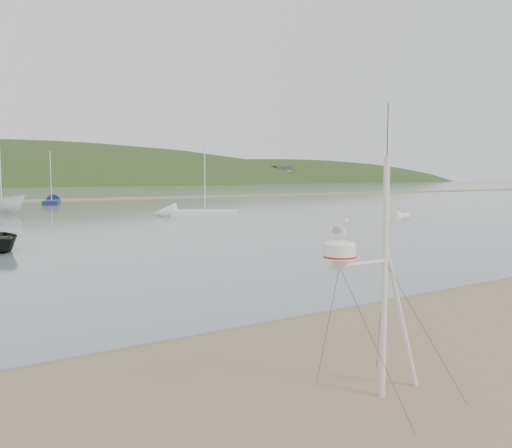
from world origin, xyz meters
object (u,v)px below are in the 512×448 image
mast_rig (383,329)px  sailboat_white_near (183,213)px  boat_white (1,189)px  sailboat_blue_far (53,201)px

mast_rig → sailboat_white_near: sailboat_white_near is taller
boat_white → sailboat_white_near: (11.86, -11.54, -1.93)m
boat_white → sailboat_blue_far: size_ratio=0.63×
sailboat_blue_far → sailboat_white_near: (3.99, -26.84, -0.00)m
mast_rig → sailboat_white_near: bearing=68.5°
mast_rig → boat_white: size_ratio=1.00×
boat_white → sailboat_blue_far: sailboat_blue_far is taller
mast_rig → boat_white: boat_white is taller
boat_white → mast_rig: bearing=-142.0°
mast_rig → boat_white: bearing=87.8°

